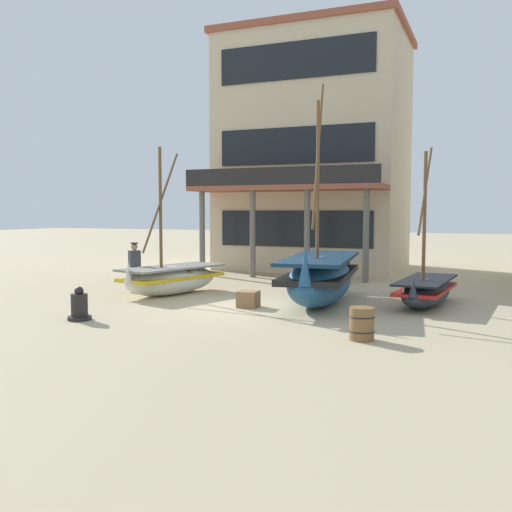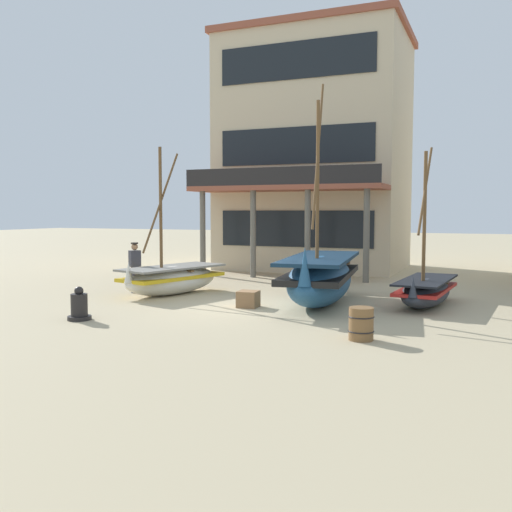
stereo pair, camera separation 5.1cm
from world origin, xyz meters
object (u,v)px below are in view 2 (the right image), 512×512
(fishing_boat_centre_large, at_px, (320,278))
(fisherman_by_hull, at_px, (135,268))
(capstan_winch, at_px, (79,307))
(fishing_boat_far_right, at_px, (426,290))
(harbor_building_main, at_px, (316,153))
(fishing_boat_near_left, at_px, (172,278))
(cargo_crate, at_px, (248,299))
(wooden_barrel, at_px, (361,324))

(fishing_boat_centre_large, height_order, fisherman_by_hull, fishing_boat_centre_large)
(fishing_boat_centre_large, xyz_separation_m, fisherman_by_hull, (-6.37, -0.11, 0.05))
(fisherman_by_hull, bearing_deg, capstan_winch, -72.02)
(fishing_boat_centre_large, bearing_deg, capstan_winch, -136.42)
(fishing_boat_far_right, bearing_deg, harbor_building_main, 122.88)
(fishing_boat_far_right, bearing_deg, fishing_boat_centre_large, -163.14)
(fisherman_by_hull, distance_m, harbor_building_main, 11.98)
(fishing_boat_near_left, bearing_deg, cargo_crate, -22.15)
(fishing_boat_near_left, height_order, cargo_crate, fishing_boat_near_left)
(fishing_boat_centre_large, bearing_deg, harbor_building_main, 107.62)
(capstan_winch, bearing_deg, cargo_crate, 46.92)
(capstan_winch, bearing_deg, fishing_boat_far_right, 35.41)
(fishing_boat_near_left, distance_m, cargo_crate, 3.59)
(capstan_winch, distance_m, cargo_crate, 4.62)
(fisherman_by_hull, bearing_deg, fishing_boat_centre_large, 0.97)
(fishing_boat_near_left, relative_size, fishing_boat_far_right, 1.04)
(cargo_crate, bearing_deg, fishing_boat_far_right, 25.02)
(fisherman_by_hull, bearing_deg, fishing_boat_far_right, 6.06)
(fishing_boat_far_right, relative_size, wooden_barrel, 6.50)
(fishing_boat_centre_large, bearing_deg, cargo_crate, -143.56)
(fishing_boat_near_left, height_order, capstan_winch, fishing_boat_near_left)
(cargo_crate, bearing_deg, fisherman_by_hull, 165.75)
(fishing_boat_near_left, relative_size, fisherman_by_hull, 2.82)
(fishing_boat_far_right, xyz_separation_m, harbor_building_main, (-6.22, 9.63, 5.05))
(fisherman_by_hull, xyz_separation_m, capstan_winch, (1.48, -4.55, -0.51))
(capstan_winch, height_order, wooden_barrel, capstan_winch)
(fishing_boat_centre_large, bearing_deg, wooden_barrel, -63.19)
(fishing_boat_near_left, xyz_separation_m, fisherman_by_hull, (-1.31, -0.17, 0.31))
(wooden_barrel, distance_m, harbor_building_main, 16.48)
(fishing_boat_near_left, distance_m, fishing_boat_centre_large, 5.07)
(cargo_crate, bearing_deg, capstan_winch, -133.08)
(fishing_boat_near_left, bearing_deg, fishing_boat_far_right, 5.82)
(fisherman_by_hull, distance_m, cargo_crate, 4.82)
(fishing_boat_near_left, distance_m, wooden_barrel, 8.33)
(fishing_boat_far_right, bearing_deg, wooden_barrel, -98.74)
(fishing_boat_far_right, height_order, harbor_building_main, harbor_building_main)
(wooden_barrel, bearing_deg, fishing_boat_centre_large, 116.81)
(fisherman_by_hull, relative_size, capstan_winch, 1.99)
(fishing_boat_near_left, xyz_separation_m, wooden_barrel, (7.17, -4.24, -0.17))
(cargo_crate, bearing_deg, fishing_boat_near_left, 157.85)
(fishing_boat_centre_large, xyz_separation_m, harbor_building_main, (-3.34, 10.50, 4.72))
(cargo_crate, bearing_deg, harbor_building_main, 97.71)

